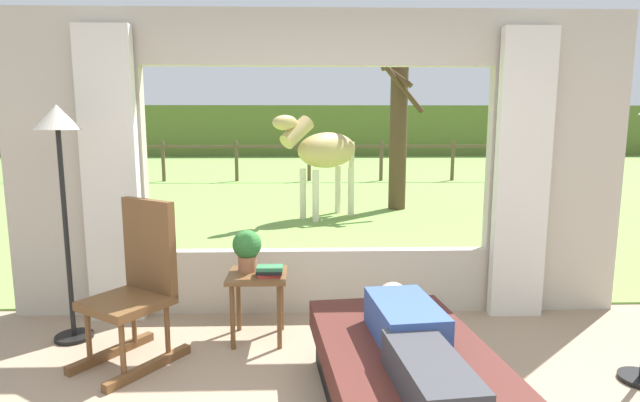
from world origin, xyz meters
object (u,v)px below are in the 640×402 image
pasture_tree (398,128)px  rocking_chair (138,284)px  recliner_sofa (409,385)px  reclining_person (412,337)px  side_table (258,285)px  potted_plant (247,248)px  horse (324,151)px  book_stack (270,271)px  floor_lamp_left (60,152)px

pasture_tree → rocking_chair: bearing=-115.6°
recliner_sofa → pasture_tree: 7.04m
reclining_person → pasture_tree: bearing=74.4°
reclining_person → side_table: 1.50m
rocking_chair → reclining_person: bearing=7.2°
recliner_sofa → side_table: bearing=123.5°
potted_plant → horse: 4.88m
reclining_person → potted_plant: potted_plant is taller
rocking_chair → potted_plant: size_ratio=3.50×
potted_plant → horse: horse is taller
reclining_person → potted_plant: 1.60m
book_stack → floor_lamp_left: (-1.52, 0.11, 0.87)m
rocking_chair → floor_lamp_left: size_ratio=0.63×
rocking_chair → recliner_sofa: bearing=8.6°
potted_plant → rocking_chair: bearing=-153.3°
floor_lamp_left → horse: floor_lamp_left is taller
potted_plant → pasture_tree: 6.10m
floor_lamp_left → side_table: bearing=-1.9°
floor_lamp_left → rocking_chair: bearing=-28.8°
recliner_sofa → potted_plant: size_ratio=5.58×
rocking_chair → horse: 5.40m
side_table → book_stack: (0.10, -0.07, 0.13)m
side_table → horse: horse is taller
reclining_person → book_stack: size_ratio=7.32×
recliner_sofa → rocking_chair: 1.93m
book_stack → side_table: bearing=145.3°
recliner_sofa → book_stack: bearing=122.1°
side_table → book_stack: bearing=-34.7°
reclining_person → rocking_chair: (-1.72, 0.87, 0.02)m
side_table → potted_plant: (-0.08, 0.06, 0.28)m
horse → pasture_tree: bearing=-100.6°
horse → pasture_tree: 1.68m
book_stack → horse: bearing=83.3°
recliner_sofa → horse: horse is taller
potted_plant → book_stack: 0.26m
book_stack → horse: (0.58, 4.93, 0.60)m
book_stack → horse: 5.00m
recliner_sofa → potted_plant: 1.63m
floor_lamp_left → pasture_tree: size_ratio=0.54×
book_stack → floor_lamp_left: 1.75m
floor_lamp_left → reclining_person: bearing=-27.5°
side_table → book_stack: 0.18m
rocking_chair → side_table: (0.79, 0.30, -0.12)m
floor_lamp_left → horse: (2.10, 4.81, -0.28)m
recliner_sofa → pasture_tree: pasture_tree is taller
side_table → horse: (0.68, 4.86, 0.73)m
side_table → floor_lamp_left: (-1.42, 0.05, 1.00)m
book_stack → horse: horse is taller
potted_plant → pasture_tree: bearing=69.0°
book_stack → recliner_sofa: bearing=-51.8°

